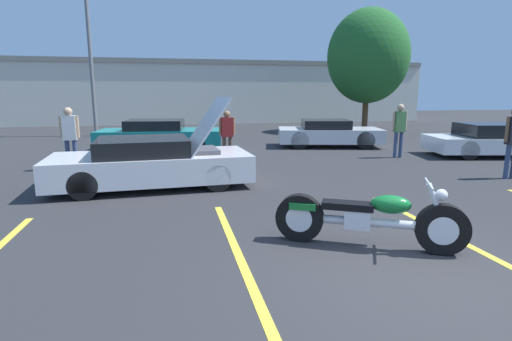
% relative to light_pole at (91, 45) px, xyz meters
% --- Properties ---
extents(ground_plane, '(80.00, 80.00, 0.00)m').
position_rel_light_pole_xyz_m(ground_plane, '(6.51, -17.69, -4.46)').
color(ground_plane, '#2D2D30').
extents(parking_stripe_middle, '(0.12, 5.72, 0.01)m').
position_rel_light_pole_xyz_m(parking_stripe_middle, '(4.44, -16.93, -4.46)').
color(parking_stripe_middle, yellow).
rests_on(parking_stripe_middle, ground).
extents(parking_stripe_back, '(0.12, 5.72, 0.01)m').
position_rel_light_pole_xyz_m(parking_stripe_back, '(7.76, -16.93, -4.46)').
color(parking_stripe_back, yellow).
rests_on(parking_stripe_back, ground).
extents(far_building, '(32.00, 4.20, 4.40)m').
position_rel_light_pole_xyz_m(far_building, '(6.51, 8.64, -2.12)').
color(far_building, beige).
rests_on(far_building, ground).
extents(light_pole, '(1.21, 0.28, 8.15)m').
position_rel_light_pole_xyz_m(light_pole, '(0.00, 0.00, 0.00)').
color(light_pole, slate).
rests_on(light_pole, ground).
extents(tree_background, '(4.42, 4.42, 6.67)m').
position_rel_light_pole_xyz_m(tree_background, '(14.37, -0.64, -0.34)').
color(tree_background, brown).
rests_on(tree_background, ground).
extents(motorcycle, '(2.43, 1.36, 0.99)m').
position_rel_light_pole_xyz_m(motorcycle, '(6.29, -16.51, -4.04)').
color(motorcycle, black).
rests_on(motorcycle, ground).
extents(show_car_hood_open, '(4.61, 2.20, 2.07)m').
position_rel_light_pole_xyz_m(show_car_hood_open, '(3.17, -12.00, -3.89)').
color(show_car_hood_open, silver).
rests_on(show_car_hood_open, ground).
extents(parked_car_left_row, '(4.79, 2.48, 1.16)m').
position_rel_light_pole_xyz_m(parked_car_left_row, '(3.19, -5.83, -3.90)').
color(parked_car_left_row, teal).
rests_on(parked_car_left_row, ground).
extents(parked_car_mid_row, '(4.41, 2.78, 1.09)m').
position_rel_light_pole_xyz_m(parked_car_mid_row, '(9.90, -6.25, -3.92)').
color(parked_car_mid_row, silver).
rests_on(parked_car_mid_row, ground).
extents(parked_car_right_row, '(4.85, 2.81, 1.13)m').
position_rel_light_pole_xyz_m(parked_car_right_row, '(14.62, -9.78, -3.92)').
color(parked_car_right_row, white).
rests_on(parked_car_right_row, ground).
extents(spectator_near_motorcycle, '(0.52, 0.23, 1.77)m').
position_rel_light_pole_xyz_m(spectator_near_motorcycle, '(0.84, -9.43, -3.40)').
color(spectator_near_motorcycle, '#38476B').
rests_on(spectator_near_motorcycle, ground).
extents(spectator_midground, '(0.52, 0.24, 1.80)m').
position_rel_light_pole_xyz_m(spectator_midground, '(11.12, -9.38, -3.38)').
color(spectator_midground, '#38476B').
rests_on(spectator_midground, ground).
extents(spectator_far_lot, '(0.52, 0.21, 1.61)m').
position_rel_light_pole_xyz_m(spectator_far_lot, '(5.38, -8.82, -3.51)').
color(spectator_far_lot, brown).
rests_on(spectator_far_lot, ground).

